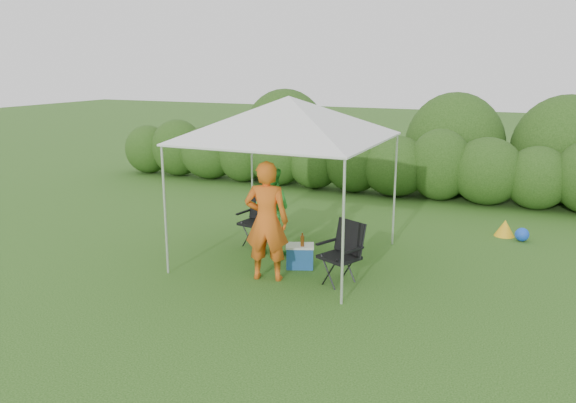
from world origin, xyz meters
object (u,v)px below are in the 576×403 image
at_px(chair_right, 344,249).
at_px(chair_left, 258,216).
at_px(man, 267,221).
at_px(cooler, 300,256).
at_px(woman, 270,210).
at_px(canopy, 289,118).

distance_m(chair_right, chair_left, 2.45).
bearing_deg(man, chair_left, -73.05).
distance_m(chair_left, cooler, 1.56).
bearing_deg(woman, chair_left, -42.60).
bearing_deg(canopy, chair_left, 149.28).
distance_m(chair_right, man, 1.28).
xyz_separation_m(canopy, chair_left, (-0.87, 0.52, -1.93)).
bearing_deg(chair_left, canopy, -20.83).
bearing_deg(man, cooler, -126.64).
xyz_separation_m(canopy, woman, (-0.42, 0.13, -1.67)).
height_order(canopy, chair_left, canopy).
bearing_deg(canopy, chair_right, -29.25).
height_order(chair_left, man, man).
bearing_deg(chair_left, chair_right, -19.97).
xyz_separation_m(chair_left, cooler, (1.24, -0.89, -0.33)).
distance_m(man, cooler, 1.06).
distance_m(woman, cooler, 1.11).
xyz_separation_m(chair_right, cooler, (-0.88, 0.33, -0.35)).
height_order(chair_left, woman, woman).
height_order(woman, cooler, woman).
relative_size(canopy, chair_right, 3.18).
height_order(canopy, woman, canopy).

